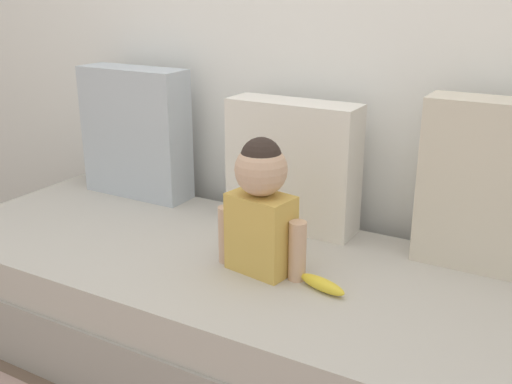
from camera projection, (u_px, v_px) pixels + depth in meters
The scene contains 8 objects.
ground_plane at pixel (246, 357), 2.17m from camera, with size 12.00×12.00×0.00m, color brown.
back_wall at pixel (322, 25), 2.28m from camera, with size 5.64×0.10×2.26m, color white.
couch at pixel (246, 310), 2.11m from camera, with size 2.44×0.90×0.39m.
throw_pillow_left at pixel (136, 133), 2.59m from camera, with size 0.49×0.16×0.56m, color #B2BCC6.
throw_pillow_center at pixel (293, 165), 2.25m from camera, with size 0.50×0.16×0.49m, color silver.
throw_pillow_right at pixel (509, 189), 1.88m from camera, with size 0.55×0.16×0.55m, color beige.
toddler at pixel (261, 204), 1.89m from camera, with size 0.32×0.17×0.45m.
banana at pixel (322, 284), 1.83m from camera, with size 0.17×0.04×0.04m, color yellow.
Camera 1 is at (0.95, -1.59, 1.28)m, focal length 42.10 mm.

